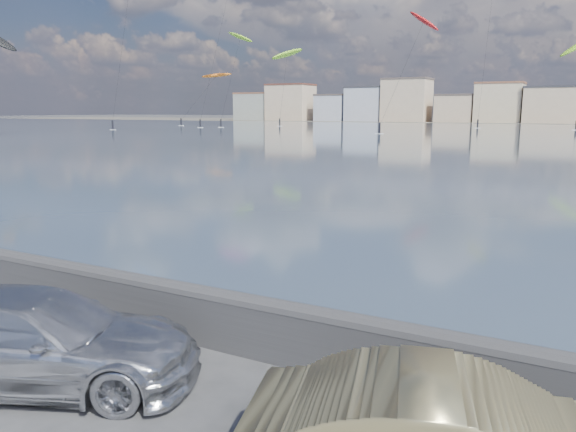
# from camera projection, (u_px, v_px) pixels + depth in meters

# --- Properties ---
(ground) EXTENTS (700.00, 700.00, 0.00)m
(ground) POSITION_uv_depth(u_px,v_px,m) (86.00, 414.00, 7.73)
(ground) COLOR #333335
(ground) RESTS_ON ground
(bay_water) EXTENTS (500.00, 177.00, 0.00)m
(bay_water) POSITION_uv_depth(u_px,v_px,m) (551.00, 137.00, 86.76)
(bay_water) COLOR #334852
(bay_water) RESTS_ON ground
(far_shore_strip) EXTENTS (500.00, 60.00, 0.00)m
(far_shore_strip) POSITION_uv_depth(u_px,v_px,m) (575.00, 123.00, 180.48)
(far_shore_strip) COLOR #4C473D
(far_shore_strip) RESTS_ON ground
(seawall) EXTENTS (400.00, 0.36, 1.08)m
(seawall) POSITION_uv_depth(u_px,v_px,m) (204.00, 312.00, 9.95)
(seawall) COLOR #28282B
(seawall) RESTS_ON ground
(car_silver) EXTENTS (5.31, 3.84, 1.43)m
(car_silver) POSITION_uv_depth(u_px,v_px,m) (37.00, 339.00, 8.46)
(car_silver) COLOR #BABDC3
(car_silver) RESTS_ON ground
(kitesurfer_1) EXTENTS (7.37, 14.93, 20.90)m
(kitesurfer_1) POSITION_uv_depth(u_px,v_px,m) (287.00, 55.00, 147.18)
(kitesurfer_1) COLOR #8CD826
(kitesurfer_1) RESTS_ON ground
(kitesurfer_7) EXTENTS (7.13, 17.14, 22.99)m
(kitesurfer_7) POSITION_uv_depth(u_px,v_px,m) (423.00, 23.00, 103.91)
(kitesurfer_7) COLOR red
(kitesurfer_7) RESTS_ON ground
(kitesurfer_12) EXTENTS (9.82, 12.66, 14.10)m
(kitesurfer_12) POSITION_uv_depth(u_px,v_px,m) (216.00, 76.00, 150.68)
(kitesurfer_12) COLOR orange
(kitesurfer_12) RESTS_ON ground
(kitesurfer_16) EXTENTS (8.68, 13.66, 23.75)m
(kitesurfer_16) POSITION_uv_depth(u_px,v_px,m) (240.00, 38.00, 137.48)
(kitesurfer_16) COLOR #8CD826
(kitesurfer_16) RESTS_ON ground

